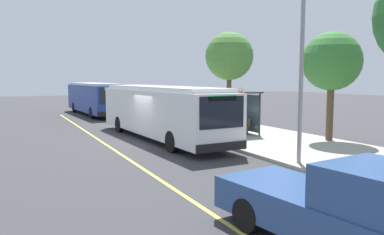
{
  "coord_description": "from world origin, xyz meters",
  "views": [
    {
      "loc": [
        19.11,
        -6.72,
        3.39
      ],
      "look_at": [
        1.77,
        1.77,
        1.4
      ],
      "focal_mm": 35.65,
      "sensor_mm": 36.0,
      "label": 1
    }
  ],
  "objects": [
    {
      "name": "transit_bus_main",
      "position": [
        -0.66,
        1.01,
        1.62
      ],
      "size": [
        12.58,
        3.21,
        2.95
      ],
      "color": "white",
      "rests_on": "ground_plane"
    },
    {
      "name": "route_sign_post",
      "position": [
        3.3,
        3.74,
        1.96
      ],
      "size": [
        0.44,
        0.08,
        2.8
      ],
      "color": "#333338",
      "rests_on": "sidewalk_curb"
    },
    {
      "name": "transit_bus_second",
      "position": [
        -16.81,
        0.73,
        1.62
      ],
      "size": [
        11.49,
        3.12,
        2.95
      ],
      "color": "navy",
      "rests_on": "ground_plane"
    },
    {
      "name": "street_tree_near_shelter",
      "position": [
        -5.71,
        8.57,
        5.03
      ],
      "size": [
        3.62,
        3.62,
        6.72
      ],
      "color": "brown",
      "rests_on": "sidewalk_curb"
    },
    {
      "name": "bus_shelter",
      "position": [
        -0.02,
        5.72,
        1.92
      ],
      "size": [
        2.9,
        1.6,
        2.48
      ],
      "color": "#333338",
      "rests_on": "sidewalk_curb"
    },
    {
      "name": "street_tree_downstreet",
      "position": [
        4.46,
        8.5,
        4.24
      ],
      "size": [
        3.04,
        3.04,
        5.64
      ],
      "color": "brown",
      "rests_on": "sidewalk_curb"
    },
    {
      "name": "utility_pole",
      "position": [
        7.93,
        3.35,
        3.35
      ],
      "size": [
        0.16,
        0.16,
        6.4
      ],
      "primitive_type": "cylinder",
      "color": "gray",
      "rests_on": "sidewalk_curb"
    },
    {
      "name": "lane_stripe_center",
      "position": [
        0.0,
        -2.2,
        0.0
      ],
      "size": [
        36.0,
        0.14,
        0.01
      ],
      "primitive_type": "cube",
      "color": "#E0D64C",
      "rests_on": "ground_plane"
    },
    {
      "name": "sidewalk_curb",
      "position": [
        0.0,
        6.0,
        0.07
      ],
      "size": [
        44.0,
        6.4,
        0.15
      ],
      "primitive_type": "cube",
      "color": "#A8A399",
      "rests_on": "ground_plane"
    },
    {
      "name": "waiting_bench",
      "position": [
        0.4,
        5.53,
        0.63
      ],
      "size": [
        1.6,
        0.48,
        0.95
      ],
      "color": "brown",
      "rests_on": "sidewalk_curb"
    },
    {
      "name": "pickup_truck",
      "position": [
        14.05,
        -0.91,
        0.86
      ],
      "size": [
        5.61,
        2.66,
        1.85
      ],
      "color": "#2D4C84",
      "rests_on": "ground_plane"
    },
    {
      "name": "ground_plane",
      "position": [
        0.0,
        0.0,
        0.0
      ],
      "size": [
        120.0,
        120.0,
        0.0
      ],
      "primitive_type": "plane",
      "color": "#38383A"
    }
  ]
}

